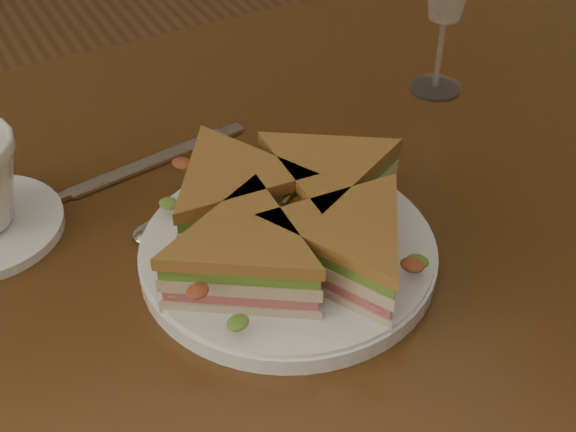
{
  "coord_description": "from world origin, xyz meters",
  "views": [
    {
      "loc": [
        -0.28,
        -0.52,
        1.23
      ],
      "look_at": [
        -0.04,
        -0.06,
        0.8
      ],
      "focal_mm": 50.0,
      "sensor_mm": 36.0,
      "label": 1
    }
  ],
  "objects_px": {
    "table": "(293,285)",
    "knife": "(147,165)",
    "plate": "(288,253)",
    "sandwich_wedges": "(288,221)",
    "spoon": "(180,222)"
  },
  "relations": [
    {
      "from": "table",
      "to": "knife",
      "type": "relative_size",
      "value": 5.59
    },
    {
      "from": "table",
      "to": "knife",
      "type": "height_order",
      "value": "knife"
    },
    {
      "from": "knife",
      "to": "plate",
      "type": "bearing_deg",
      "value": -81.66
    },
    {
      "from": "sandwich_wedges",
      "to": "table",
      "type": "bearing_deg",
      "value": 57.62
    },
    {
      "from": "plate",
      "to": "spoon",
      "type": "bearing_deg",
      "value": 126.6
    },
    {
      "from": "knife",
      "to": "table",
      "type": "bearing_deg",
      "value": -62.82
    },
    {
      "from": "sandwich_wedges",
      "to": "spoon",
      "type": "relative_size",
      "value": 1.66
    },
    {
      "from": "spoon",
      "to": "knife",
      "type": "distance_m",
      "value": 0.1
    },
    {
      "from": "table",
      "to": "spoon",
      "type": "height_order",
      "value": "spoon"
    },
    {
      "from": "spoon",
      "to": "plate",
      "type": "bearing_deg",
      "value": -61.5
    },
    {
      "from": "knife",
      "to": "spoon",
      "type": "bearing_deg",
      "value": -102.35
    },
    {
      "from": "plate",
      "to": "sandwich_wedges",
      "type": "relative_size",
      "value": 0.85
    },
    {
      "from": "plate",
      "to": "table",
      "type": "bearing_deg",
      "value": 57.62
    },
    {
      "from": "sandwich_wedges",
      "to": "knife",
      "type": "distance_m",
      "value": 0.2
    },
    {
      "from": "table",
      "to": "spoon",
      "type": "distance_m",
      "value": 0.15
    }
  ]
}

